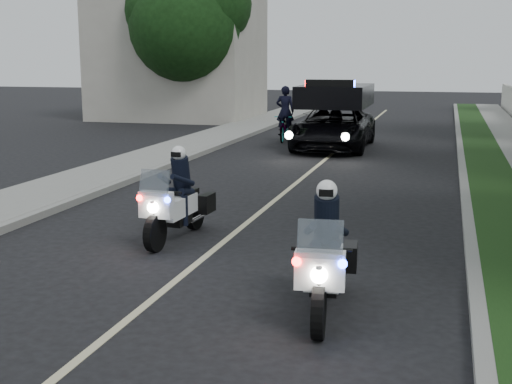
% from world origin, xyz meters
% --- Properties ---
extents(ground, '(120.00, 120.00, 0.00)m').
position_xyz_m(ground, '(0.00, 0.00, 0.00)').
color(ground, black).
rests_on(ground, ground).
extents(curb_right, '(0.20, 60.00, 0.15)m').
position_xyz_m(curb_right, '(4.10, 10.00, 0.07)').
color(curb_right, gray).
rests_on(curb_right, ground).
extents(grass_verge, '(1.20, 60.00, 0.16)m').
position_xyz_m(grass_verge, '(4.80, 10.00, 0.08)').
color(grass_verge, '#193814').
rests_on(grass_verge, ground).
extents(curb_left, '(0.20, 60.00, 0.15)m').
position_xyz_m(curb_left, '(-4.10, 10.00, 0.07)').
color(curb_left, gray).
rests_on(curb_left, ground).
extents(sidewalk_left, '(2.00, 60.00, 0.16)m').
position_xyz_m(sidewalk_left, '(-5.20, 10.00, 0.08)').
color(sidewalk_left, gray).
rests_on(sidewalk_left, ground).
extents(building_far, '(8.00, 6.00, 7.00)m').
position_xyz_m(building_far, '(-10.00, 26.00, 3.50)').
color(building_far, '#A8A396').
rests_on(building_far, ground).
extents(lane_marking, '(0.12, 50.00, 0.01)m').
position_xyz_m(lane_marking, '(0.00, 10.00, 0.00)').
color(lane_marking, '#BFB78C').
rests_on(lane_marking, ground).
extents(police_moto_left, '(0.79, 1.97, 1.64)m').
position_xyz_m(police_moto_left, '(-0.85, 3.01, 0.00)').
color(police_moto_left, white).
rests_on(police_moto_left, ground).
extents(police_moto_right, '(0.88, 2.01, 1.66)m').
position_xyz_m(police_moto_right, '(2.25, 0.22, 0.00)').
color(police_moto_right, silver).
rests_on(police_moto_right, ground).
extents(police_suv, '(2.52, 5.37, 2.60)m').
position_xyz_m(police_suv, '(-0.19, 15.96, 0.00)').
color(police_suv, black).
rests_on(police_suv, ground).
extents(bicycle, '(0.82, 1.95, 1.00)m').
position_xyz_m(bicycle, '(-2.33, 17.62, 0.00)').
color(bicycle, black).
rests_on(bicycle, ground).
extents(cyclist, '(0.71, 0.50, 1.91)m').
position_xyz_m(cyclist, '(-2.33, 17.62, 0.00)').
color(cyclist, black).
rests_on(cyclist, ground).
extents(tree_left_near, '(6.39, 6.39, 9.09)m').
position_xyz_m(tree_left_near, '(-8.63, 23.58, 0.00)').
color(tree_left_near, '#153913').
rests_on(tree_left_near, ground).
extents(tree_left_far, '(6.89, 6.89, 8.80)m').
position_xyz_m(tree_left_far, '(-9.15, 27.94, 0.00)').
color(tree_left_far, black).
rests_on(tree_left_far, ground).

